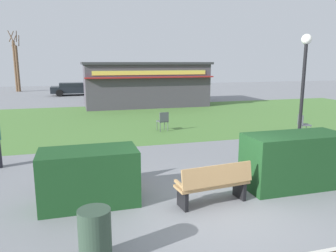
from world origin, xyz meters
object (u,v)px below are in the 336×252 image
at_px(lamppost_mid, 304,78).
at_px(park_bench, 214,184).
at_px(parked_car_west_slot, 74,88).
at_px(parked_car_center_slot, 124,87).
at_px(food_kiosk, 145,84).
at_px(tree_left_bg, 18,67).
at_px(cafe_chair_east, 303,123).
at_px(tree_right_bg, 15,65).
at_px(parked_car_east_slot, 174,86).
at_px(cafe_chair_west, 163,120).
at_px(trash_bin, 95,236).

bearing_deg(lamppost_mid, park_bench, -143.97).
xyz_separation_m(park_bench, parked_car_west_slot, (-2.96, 25.98, 0.16)).
xyz_separation_m(park_bench, lamppost_mid, (5.03, 3.66, 2.10)).
distance_m(lamppost_mid, parked_car_center_slot, 22.62).
xyz_separation_m(food_kiosk, tree_left_bg, (-10.63, 14.41, 1.00)).
bearing_deg(parked_car_west_slot, food_kiosk, -60.14).
distance_m(park_bench, parked_car_center_slot, 26.04).
bearing_deg(cafe_chair_east, tree_right_bg, 120.21).
height_order(lamppost_mid, tree_left_bg, tree_left_bg).
distance_m(parked_car_center_slot, parked_car_east_slot, 5.19).
bearing_deg(tree_right_bg, food_kiosk, -53.34).
xyz_separation_m(parked_car_west_slot, tree_right_bg, (-5.82, 5.82, 2.14)).
height_order(lamppost_mid, cafe_chair_east, lamppost_mid).
height_order(parked_car_west_slot, tree_right_bg, tree_right_bg).
bearing_deg(cafe_chair_west, lamppost_mid, -45.78).
relative_size(cafe_chair_east, parked_car_west_slot, 0.21).
height_order(park_bench, food_kiosk, food_kiosk).
bearing_deg(parked_car_east_slot, lamppost_mid, -95.16).
bearing_deg(parked_car_east_slot, park_bench, -105.17).
relative_size(food_kiosk, parked_car_west_slot, 2.11).
height_order(cafe_chair_west, parked_car_west_slot, parked_car_west_slot).
bearing_deg(food_kiosk, tree_left_bg, 126.41).
bearing_deg(parked_car_center_slot, cafe_chair_west, -92.85).
height_order(lamppost_mid, cafe_chair_west, lamppost_mid).
bearing_deg(food_kiosk, parked_car_west_slot, 119.86).
relative_size(trash_bin, cafe_chair_west, 1.00).
bearing_deg(park_bench, cafe_chair_east, 39.55).
bearing_deg(parked_car_center_slot, parked_car_east_slot, -0.01).
distance_m(park_bench, lamppost_mid, 6.57).
xyz_separation_m(cafe_chair_west, cafe_chair_east, (5.62, -2.42, 0.00)).
bearing_deg(tree_left_bg, lamppost_mid, -64.09).
xyz_separation_m(parked_car_east_slot, tree_left_bg, (-15.59, 5.64, 1.92)).
height_order(cafe_chair_east, parked_car_east_slot, parked_car_east_slot).
height_order(park_bench, tree_right_bg, tree_right_bg).
bearing_deg(parked_car_center_slot, tree_right_bg, 151.33).
height_order(cafe_chair_west, parked_car_center_slot, parked_car_center_slot).
xyz_separation_m(trash_bin, tree_left_bg, (-5.88, 33.07, 2.12)).
xyz_separation_m(park_bench, tree_right_bg, (-8.78, 31.79, 2.31)).
height_order(parked_car_center_slot, tree_right_bg, tree_right_bg).
relative_size(trash_bin, parked_car_center_slot, 0.21).
xyz_separation_m(cafe_chair_west, tree_left_bg, (-9.51, 23.77, 2.04)).
height_order(lamppost_mid, food_kiosk, lamppost_mid).
xyz_separation_m(lamppost_mid, tree_left_bg, (-13.58, 27.95, -0.01)).
distance_m(parked_car_west_slot, parked_car_center_slot, 4.82).
xyz_separation_m(tree_left_bg, tree_right_bg, (-0.23, 0.18, 0.22)).
xyz_separation_m(lamppost_mid, parked_car_center_slot, (-3.17, 22.31, -1.94)).
relative_size(food_kiosk, tree_left_bg, 1.51).
xyz_separation_m(lamppost_mid, tree_right_bg, (-13.81, 28.13, 0.21)).
bearing_deg(cafe_chair_east, park_bench, -140.45).
bearing_deg(food_kiosk, cafe_chair_east, -69.11).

